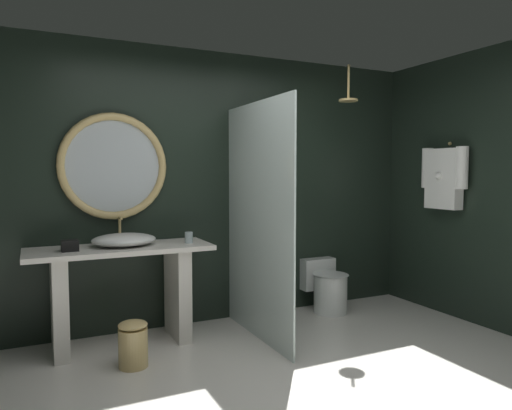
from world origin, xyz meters
The scene contains 13 objects.
ground_plane centered at (0.00, 0.00, 0.00)m, with size 5.76×5.76×0.00m, color silver.
back_wall_panel centered at (0.00, 1.90, 1.30)m, with size 4.80×0.10×2.60m, color black.
side_wall_right centered at (2.35, 0.76, 1.30)m, with size 0.10×2.47×2.60m, color black.
vanity_counter centered at (-0.85, 1.55, 0.51)m, with size 1.49×0.57×0.83m.
vessel_sink centered at (-0.81, 1.57, 0.89)m, with size 0.53×0.43×0.23m.
tumbler_cup centered at (-0.27, 1.50, 0.88)m, with size 0.07×0.07×0.10m, color silver.
tissue_box centered at (-1.24, 1.50, 0.88)m, with size 0.13×0.12×0.09m, color black.
round_wall_mirror centered at (-0.85, 1.81, 1.50)m, with size 0.93×0.07×0.93m.
shower_glass_panel centered at (0.26, 1.21, 1.03)m, with size 0.02×1.27×2.06m, color silver.
rain_shower_head centered at (1.33, 1.39, 2.19)m, with size 0.19×0.19×0.35m.
hanging_bathrobe centered at (2.21, 0.99, 1.42)m, with size 0.20×0.55×0.67m.
toilet centered at (1.26, 1.61, 0.25)m, with size 0.37×0.53×0.53m.
waste_bin centered at (-0.85, 1.05, 0.18)m, with size 0.22×0.22×0.35m.
Camera 1 is at (-1.51, -2.45, 1.46)m, focal length 33.16 mm.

